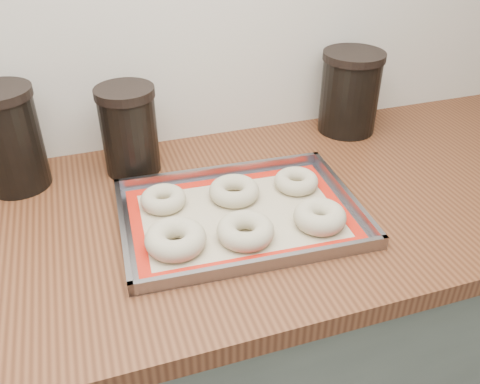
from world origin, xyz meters
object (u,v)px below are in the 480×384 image
object	(u,v)px
canister_left	(9,139)
bagel_front_left	(176,239)
bagel_back_left	(163,199)
canister_right	(350,92)
canister_mid	(129,130)
baking_tray	(240,215)
bagel_front_right	(320,217)
bagel_front_mid	(246,231)
bagel_back_mid	(234,191)
bagel_back_right	(296,181)

from	to	relation	value
canister_left	bagel_front_left	bearing A→B (deg)	-49.91
bagel_back_left	canister_right	size ratio (longest dim) A/B	0.45
canister_mid	canister_right	bearing A→B (deg)	3.39
baking_tray	bagel_front_right	bearing A→B (deg)	-29.85
canister_mid	canister_right	size ratio (longest dim) A/B	0.96
bagel_front_right	bagel_back_left	size ratio (longest dim) A/B	1.10
bagel_front_left	bagel_front_right	bearing A→B (deg)	-4.01
baking_tray	canister_right	size ratio (longest dim) A/B	2.33
canister_mid	bagel_front_mid	bearing A→B (deg)	-64.40
canister_left	canister_mid	distance (m)	0.24
baking_tray	bagel_back_mid	world-z (taller)	bagel_back_mid
canister_mid	baking_tray	bearing A→B (deg)	-56.26
bagel_front_mid	bagel_back_left	bearing A→B (deg)	128.60
bagel_front_mid	baking_tray	bearing A→B (deg)	79.51
bagel_front_left	bagel_back_right	size ratio (longest dim) A/B	1.19
bagel_back_left	bagel_front_mid	bearing A→B (deg)	-51.40
bagel_back_mid	canister_left	bearing A→B (deg)	154.32
bagel_front_right	bagel_back_right	xyz separation A→B (m)	(0.01, 0.14, -0.00)
bagel_front_right	canister_mid	size ratio (longest dim) A/B	0.51
bagel_front_left	bagel_back_mid	xyz separation A→B (m)	(0.15, 0.12, -0.00)
baking_tray	bagel_front_right	distance (m)	0.16
baking_tray	bagel_back_left	world-z (taller)	bagel_back_left
bagel_front_right	baking_tray	bearing A→B (deg)	150.15
baking_tray	bagel_front_mid	size ratio (longest dim) A/B	4.50
bagel_front_mid	canister_mid	distance (m)	0.37
bagel_back_left	bagel_back_right	distance (m)	0.28
canister_right	bagel_back_right	bearing A→B (deg)	-136.64
bagel_back_left	canister_right	bearing A→B (deg)	21.62
bagel_back_right	canister_mid	xyz separation A→B (m)	(-0.31, 0.19, 0.08)
bagel_front_left	bagel_back_left	bearing A→B (deg)	87.95
bagel_front_mid	canister_left	world-z (taller)	canister_left
bagel_front_left	canister_right	distance (m)	0.63
bagel_back_mid	bagel_back_right	world-z (taller)	bagel_back_mid
bagel_front_right	canister_left	distance (m)	0.65
bagel_back_left	bagel_back_right	xyz separation A→B (m)	(0.28, -0.02, -0.00)
bagel_front_right	bagel_back_mid	xyz separation A→B (m)	(-0.13, 0.14, -0.00)
bagel_front_left	bagel_back_left	world-z (taller)	bagel_front_left
bagel_back_left	bagel_back_right	size ratio (longest dim) A/B	0.99
bagel_back_left	bagel_back_right	world-z (taller)	same
bagel_front_mid	bagel_back_mid	world-z (taller)	bagel_front_mid
bagel_front_mid	canister_right	distance (m)	0.54
canister_left	canister_right	distance (m)	0.80
baking_tray	bagel_front_right	world-z (taller)	bagel_front_right
bagel_front_mid	bagel_back_left	world-z (taller)	bagel_front_mid
baking_tray	bagel_back_left	bearing A→B (deg)	149.26
bagel_back_mid	bagel_back_right	distance (m)	0.14
canister_right	canister_left	bearing A→B (deg)	-178.53
bagel_front_mid	canister_left	bearing A→B (deg)	139.72
bagel_front_left	bagel_back_left	size ratio (longest dim) A/B	1.21
baking_tray	canister_left	xyz separation A→B (m)	(-0.41, 0.27, 0.10)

